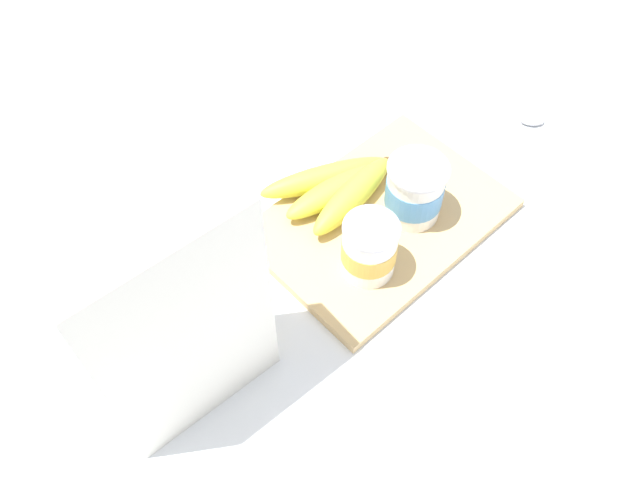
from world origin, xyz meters
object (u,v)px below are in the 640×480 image
at_px(cereal_box, 175,321).
at_px(yogurt_cup_front, 415,191).
at_px(spoon, 514,120).
at_px(cutting_board, 381,219).
at_px(banana_bunch, 339,187).
at_px(yogurt_cup_back, 369,248).

distance_m(cereal_box, yogurt_cup_front, 0.35).
bearing_deg(yogurt_cup_front, spoon, -175.92).
height_order(cutting_board, yogurt_cup_front, yogurt_cup_front).
height_order(cereal_box, banana_bunch, cereal_box).
bearing_deg(yogurt_cup_front, banana_bunch, -58.55).
relative_size(yogurt_cup_front, yogurt_cup_back, 1.04).
bearing_deg(banana_bunch, spoon, 167.46).
bearing_deg(banana_bunch, cutting_board, 105.31).
relative_size(cutting_board, yogurt_cup_back, 3.87).
bearing_deg(cutting_board, yogurt_cup_back, 31.67).
distance_m(yogurt_cup_front, banana_bunch, 0.10).
bearing_deg(yogurt_cup_front, cutting_board, -31.17).
height_order(cutting_board, cereal_box, cereal_box).
xyz_separation_m(yogurt_cup_back, spoon, (-0.34, -0.04, -0.05)).
distance_m(cutting_board, cereal_box, 0.34).
bearing_deg(cereal_box, cutting_board, -173.35).
distance_m(yogurt_cup_back, banana_bunch, 0.12).
bearing_deg(spoon, banana_bunch, -12.54).
xyz_separation_m(yogurt_cup_front, yogurt_cup_back, (0.10, 0.02, -0.00)).
distance_m(banana_bunch, spoon, 0.30).
bearing_deg(cereal_box, banana_bunch, -161.34).
xyz_separation_m(yogurt_cup_front, spoon, (-0.24, -0.02, -0.05)).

